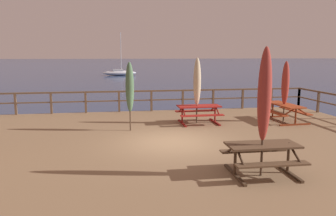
{
  "coord_description": "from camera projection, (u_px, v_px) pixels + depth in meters",
  "views": [
    {
      "loc": [
        -1.91,
        -10.53,
        3.75
      ],
      "look_at": [
        0.0,
        0.95,
        1.86
      ],
      "focal_mm": 35.1,
      "sensor_mm": 36.0,
      "label": 1
    }
  ],
  "objects": [
    {
      "name": "patio_umbrella_short_front",
      "position": [
        130.0,
        87.0,
        12.41
      ],
      "size": [
        0.32,
        0.32,
        2.63
      ],
      "color": "#4C3828",
      "rests_on": "wooden_deck"
    },
    {
      "name": "picnic_table_back_right",
      "position": [
        199.0,
        110.0,
        13.92
      ],
      "size": [
        1.81,
        1.41,
        0.78
      ],
      "color": "maroon",
      "rests_on": "wooden_deck"
    },
    {
      "name": "patio_umbrella_tall_front",
      "position": [
        265.0,
        95.0,
        7.64
      ],
      "size": [
        0.32,
        0.32,
        3.09
      ],
      "color": "#4C3828",
      "rests_on": "wooden_deck"
    },
    {
      "name": "railing_waterside_far",
      "position": [
        151.0,
        97.0,
        16.93
      ],
      "size": [
        16.67,
        0.1,
        1.09
      ],
      "color": "brown",
      "rests_on": "wooden_deck"
    },
    {
      "name": "picnic_table_mid_left",
      "position": [
        262.0,
        152.0,
        7.95
      ],
      "size": [
        1.75,
        1.43,
        0.78
      ],
      "color": "brown",
      "rests_on": "wooden_deck"
    },
    {
      "name": "picnic_table_mid_right",
      "position": [
        284.0,
        108.0,
        14.38
      ],
      "size": [
        1.51,
        2.23,
        0.78
      ],
      "color": "#993819",
      "rests_on": "wooden_deck"
    },
    {
      "name": "patio_umbrella_short_back",
      "position": [
        285.0,
        83.0,
        14.17
      ],
      "size": [
        0.32,
        0.32,
        2.63
      ],
      "color": "#4C3828",
      "rests_on": "wooden_deck"
    },
    {
      "name": "wooden_deck",
      "position": [
        173.0,
        154.0,
        11.09
      ],
      "size": [
        16.87,
        12.67,
        0.86
      ],
      "primitive_type": "cube",
      "color": "#846647",
      "rests_on": "ground"
    },
    {
      "name": "sailboat_distant",
      "position": [
        120.0,
        73.0,
        59.64
      ],
      "size": [
        6.0,
        1.69,
        7.72
      ],
      "color": "silver",
      "rests_on": "ground"
    },
    {
      "name": "patio_umbrella_short_mid",
      "position": [
        197.0,
        82.0,
        13.76
      ],
      "size": [
        0.32,
        0.32,
        2.78
      ],
      "color": "#4C3828",
      "rests_on": "wooden_deck"
    },
    {
      "name": "ground_plane",
      "position": [
        173.0,
        166.0,
        11.16
      ],
      "size": [
        600.0,
        600.0,
        0.0
      ],
      "primitive_type": "plane",
      "color": "navy"
    }
  ]
}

